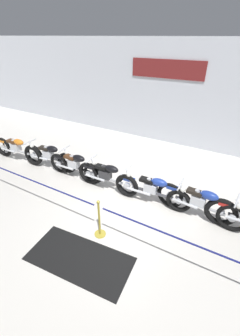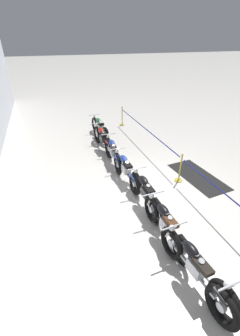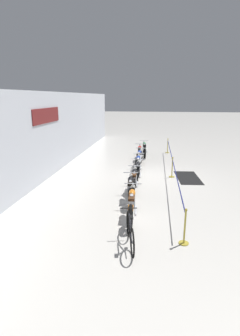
{
  "view_description": "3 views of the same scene",
  "coord_description": "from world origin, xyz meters",
  "px_view_note": "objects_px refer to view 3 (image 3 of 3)",
  "views": [
    {
      "loc": [
        2.48,
        -4.29,
        4.24
      ],
      "look_at": [
        -0.64,
        1.14,
        0.51
      ],
      "focal_mm": 24.0,
      "sensor_mm": 36.0,
      "label": 1
    },
    {
      "loc": [
        -5.45,
        2.92,
        4.4
      ],
      "look_at": [
        0.26,
        0.98,
        0.83
      ],
      "focal_mm": 24.0,
      "sensor_mm": 36.0,
      "label": 2
    },
    {
      "loc": [
        -12.87,
        -0.26,
        3.95
      ],
      "look_at": [
        -1.32,
        1.33,
        0.77
      ],
      "focal_mm": 28.0,
      "sensor_mm": 36.0,
      "label": 3
    }
  ],
  "objects_px": {
    "motorcycle_blue_4": "(138,164)",
    "motorcycle_blue_5": "(139,158)",
    "motorcycle_orange_0": "(132,204)",
    "bicycle": "(130,232)",
    "motorcycle_black_2": "(134,180)",
    "motorcycle_black_3": "(138,172)",
    "floor_banner": "(188,178)",
    "motorcycle_black_1": "(130,189)",
    "stanchion_mid_left": "(172,170)",
    "motorcycle_red_6": "(140,153)",
    "stanchion_far_left": "(175,172)",
    "stanchion_mid_right": "(168,148)",
    "motorcycle_green_7": "(144,149)"
  },
  "relations": [
    {
      "from": "motorcycle_black_2",
      "to": "motorcycle_blue_4",
      "type": "bearing_deg",
      "value": 0.39
    },
    {
      "from": "motorcycle_black_2",
      "to": "motorcycle_green_7",
      "type": "xyz_separation_m",
      "value": [
        6.84,
        -0.12,
        0.01
      ]
    },
    {
      "from": "stanchion_far_left",
      "to": "stanchion_mid_left",
      "type": "distance_m",
      "value": 1.68
    },
    {
      "from": "motorcycle_black_3",
      "to": "stanchion_mid_left",
      "type": "xyz_separation_m",
      "value": [
        0.87,
        -1.68,
        -0.11
      ]
    },
    {
      "from": "bicycle",
      "to": "motorcycle_orange_0",
      "type": "bearing_deg",
      "value": 3.85
    },
    {
      "from": "motorcycle_orange_0",
      "to": "floor_banner",
      "type": "bearing_deg",
      "value": -26.23
    },
    {
      "from": "motorcycle_green_7",
      "to": "bicycle",
      "type": "height_order",
      "value": "bicycle"
    },
    {
      "from": "stanchion_far_left",
      "to": "stanchion_mid_right",
      "type": "xyz_separation_m",
      "value": [
        7.64,
        -0.0,
        -0.4
      ]
    },
    {
      "from": "motorcycle_green_7",
      "to": "stanchion_far_left",
      "type": "xyz_separation_m",
      "value": [
        -6.31,
        -1.62,
        0.27
      ]
    },
    {
      "from": "motorcycle_blue_5",
      "to": "floor_banner",
      "type": "xyz_separation_m",
      "value": [
        -1.92,
        -2.61,
        -0.48
      ]
    },
    {
      "from": "motorcycle_black_2",
      "to": "motorcycle_green_7",
      "type": "height_order",
      "value": "motorcycle_green_7"
    },
    {
      "from": "motorcycle_blue_4",
      "to": "motorcycle_orange_0",
      "type": "bearing_deg",
      "value": -178.22
    },
    {
      "from": "motorcycle_black_3",
      "to": "motorcycle_blue_4",
      "type": "xyz_separation_m",
      "value": [
        1.48,
        0.08,
        -0.02
      ]
    },
    {
      "from": "motorcycle_black_1",
      "to": "motorcycle_red_6",
      "type": "xyz_separation_m",
      "value": [
        6.65,
        0.07,
        0.01
      ]
    },
    {
      "from": "motorcycle_black_2",
      "to": "motorcycle_red_6",
      "type": "relative_size",
      "value": 0.88
    },
    {
      "from": "stanchion_mid_left",
      "to": "floor_banner",
      "type": "xyz_separation_m",
      "value": [
        -0.0,
        -0.81,
        -0.35
      ]
    },
    {
      "from": "motorcycle_blue_4",
      "to": "stanchion_mid_left",
      "type": "height_order",
      "value": "stanchion_mid_left"
    },
    {
      "from": "floor_banner",
      "to": "motorcycle_red_6",
      "type": "bearing_deg",
      "value": 34.03
    },
    {
      "from": "stanchion_mid_left",
      "to": "stanchion_mid_right",
      "type": "distance_m",
      "value": 6.0
    },
    {
      "from": "motorcycle_black_3",
      "to": "motorcycle_green_7",
      "type": "distance_m",
      "value": 5.54
    },
    {
      "from": "motorcycle_black_3",
      "to": "motorcycle_blue_5",
      "type": "xyz_separation_m",
      "value": [
        2.79,
        0.12,
        0.01
      ]
    },
    {
      "from": "motorcycle_green_7",
      "to": "stanchion_mid_left",
      "type": "relative_size",
      "value": 2.24
    },
    {
      "from": "motorcycle_black_1",
      "to": "motorcycle_black_3",
      "type": "xyz_separation_m",
      "value": [
        2.51,
        -0.1,
        -0.0
      ]
    },
    {
      "from": "motorcycle_blue_4",
      "to": "motorcycle_red_6",
      "type": "bearing_deg",
      "value": 2.01
    },
    {
      "from": "stanchion_far_left",
      "to": "floor_banner",
      "type": "distance_m",
      "value": 1.97
    },
    {
      "from": "bicycle",
      "to": "stanchion_far_left",
      "type": "height_order",
      "value": "stanchion_far_left"
    },
    {
      "from": "motorcycle_blue_4",
      "to": "stanchion_mid_right",
      "type": "height_order",
      "value": "stanchion_mid_right"
    },
    {
      "from": "bicycle",
      "to": "stanchion_mid_right",
      "type": "relative_size",
      "value": 1.66
    },
    {
      "from": "motorcycle_blue_4",
      "to": "motorcycle_black_3",
      "type": "bearing_deg",
      "value": -176.96
    },
    {
      "from": "motorcycle_black_2",
      "to": "motorcycle_black_3",
      "type": "height_order",
      "value": "motorcycle_black_3"
    },
    {
      "from": "motorcycle_blue_4",
      "to": "stanchion_mid_left",
      "type": "distance_m",
      "value": 1.87
    },
    {
      "from": "motorcycle_black_2",
      "to": "motorcycle_blue_5",
      "type": "xyz_separation_m",
      "value": [
        4.09,
        0.06,
        0.01
      ]
    },
    {
      "from": "motorcycle_black_1",
      "to": "stanchion_far_left",
      "type": "bearing_deg",
      "value": -45.72
    },
    {
      "from": "motorcycle_orange_0",
      "to": "bicycle",
      "type": "relative_size",
      "value": 1.36
    },
    {
      "from": "motorcycle_black_1",
      "to": "motorcycle_red_6",
      "type": "bearing_deg",
      "value": 0.59
    },
    {
      "from": "motorcycle_orange_0",
      "to": "motorcycle_blue_4",
      "type": "bearing_deg",
      "value": 1.78
    },
    {
      "from": "motorcycle_black_2",
      "to": "stanchion_mid_left",
      "type": "relative_size",
      "value": 2.06
    },
    {
      "from": "motorcycle_black_1",
      "to": "stanchion_mid_left",
      "type": "xyz_separation_m",
      "value": [
        3.38,
        -1.79,
        -0.12
      ]
    },
    {
      "from": "bicycle",
      "to": "floor_banner",
      "type": "xyz_separation_m",
      "value": [
        6.6,
        -2.28,
        -0.4
      ]
    },
    {
      "from": "motorcycle_blue_4",
      "to": "motorcycle_blue_5",
      "type": "distance_m",
      "value": 1.31
    },
    {
      "from": "motorcycle_blue_5",
      "to": "motorcycle_black_3",
      "type": "bearing_deg",
      "value": -177.56
    },
    {
      "from": "motorcycle_blue_4",
      "to": "floor_banner",
      "type": "xyz_separation_m",
      "value": [
        -0.62,
        -2.57,
        -0.45
      ]
    },
    {
      "from": "bicycle",
      "to": "floor_banner",
      "type": "relative_size",
      "value": 0.76
    },
    {
      "from": "stanchion_mid_left",
      "to": "floor_banner",
      "type": "distance_m",
      "value": 0.88
    },
    {
      "from": "motorcycle_red_6",
      "to": "floor_banner",
      "type": "xyz_separation_m",
      "value": [
        -3.28,
        -2.66,
        -0.48
      ]
    },
    {
      "from": "motorcycle_black_2",
      "to": "motorcycle_green_7",
      "type": "relative_size",
      "value": 0.92
    },
    {
      "from": "motorcycle_blue_4",
      "to": "motorcycle_blue_5",
      "type": "height_order",
      "value": "motorcycle_blue_5"
    },
    {
      "from": "motorcycle_blue_5",
      "to": "stanchion_mid_left",
      "type": "distance_m",
      "value": 2.64
    },
    {
      "from": "motorcycle_blue_5",
      "to": "bicycle",
      "type": "height_order",
      "value": "bicycle"
    },
    {
      "from": "motorcycle_black_3",
      "to": "motorcycle_blue_4",
      "type": "bearing_deg",
      "value": 3.04
    }
  ]
}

